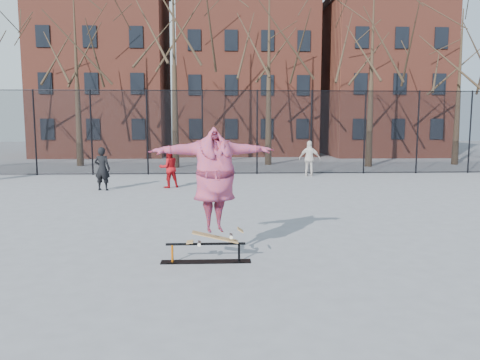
{
  "coord_description": "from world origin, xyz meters",
  "views": [
    {
      "loc": [
        -0.63,
        -9.31,
        2.53
      ],
      "look_at": [
        -0.14,
        1.5,
        1.17
      ],
      "focal_mm": 35.0,
      "sensor_mm": 36.0,
      "label": 1
    }
  ],
  "objects_px": {
    "skateboard": "(215,240)",
    "bystander_white": "(310,159)",
    "bystander_red": "(169,168)",
    "skater": "(215,185)",
    "bystander_black": "(102,169)",
    "skate_rail": "(206,254)"
  },
  "relations": [
    {
      "from": "skateboard",
      "to": "bystander_white",
      "type": "xyz_separation_m",
      "value": [
        4.26,
        13.08,
        0.41
      ]
    },
    {
      "from": "skateboard",
      "to": "bystander_red",
      "type": "bearing_deg",
      "value": 100.81
    },
    {
      "from": "skateboard",
      "to": "skater",
      "type": "xyz_separation_m",
      "value": [
        0.0,
        0.0,
        0.99
      ]
    },
    {
      "from": "bystander_black",
      "to": "bystander_red",
      "type": "xyz_separation_m",
      "value": [
        2.36,
        0.59,
        -0.03
      ]
    },
    {
      "from": "skateboard",
      "to": "skater",
      "type": "relative_size",
      "value": 0.4
    },
    {
      "from": "bystander_black",
      "to": "bystander_red",
      "type": "bearing_deg",
      "value": -156.35
    },
    {
      "from": "skate_rail",
      "to": "skateboard",
      "type": "distance_m",
      "value": 0.32
    },
    {
      "from": "bystander_white",
      "to": "skate_rail",
      "type": "bearing_deg",
      "value": 87.7
    },
    {
      "from": "skateboard",
      "to": "bystander_red",
      "type": "xyz_separation_m",
      "value": [
        -1.84,
        9.63,
        0.36
      ]
    },
    {
      "from": "skate_rail",
      "to": "skater",
      "type": "bearing_deg",
      "value": 0.0
    },
    {
      "from": "skate_rail",
      "to": "bystander_red",
      "type": "height_order",
      "value": "bystander_red"
    },
    {
      "from": "skate_rail",
      "to": "skater",
      "type": "relative_size",
      "value": 0.71
    },
    {
      "from": "skateboard",
      "to": "skate_rail",
      "type": "bearing_deg",
      "value": -180.0
    },
    {
      "from": "bystander_black",
      "to": "skater",
      "type": "bearing_deg",
      "value": 124.61
    },
    {
      "from": "skater",
      "to": "bystander_white",
      "type": "height_order",
      "value": "skater"
    },
    {
      "from": "bystander_white",
      "to": "skateboard",
      "type": "bearing_deg",
      "value": 88.38
    },
    {
      "from": "bystander_black",
      "to": "bystander_red",
      "type": "relative_size",
      "value": 1.04
    },
    {
      "from": "skate_rail",
      "to": "skateboard",
      "type": "xyz_separation_m",
      "value": [
        0.17,
        0.0,
        0.27
      ]
    },
    {
      "from": "bystander_black",
      "to": "bystander_red",
      "type": "height_order",
      "value": "bystander_black"
    },
    {
      "from": "skateboard",
      "to": "bystander_red",
      "type": "height_order",
      "value": "bystander_red"
    },
    {
      "from": "skater",
      "to": "bystander_white",
      "type": "distance_m",
      "value": 13.76
    },
    {
      "from": "bystander_red",
      "to": "bystander_white",
      "type": "xyz_separation_m",
      "value": [
        6.1,
        3.45,
        0.05
      ]
    }
  ]
}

